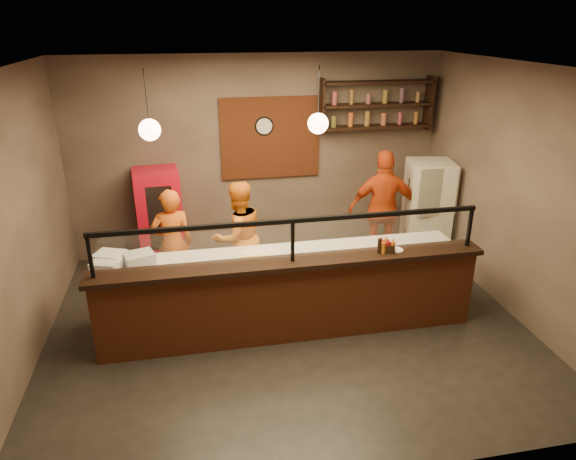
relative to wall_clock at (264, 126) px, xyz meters
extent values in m
plane|color=black|center=(-0.10, -2.46, -2.10)|extent=(6.00, 6.00, 0.00)
plane|color=#352E29|center=(-0.10, -2.46, 1.10)|extent=(6.00, 6.00, 0.00)
plane|color=#746155|center=(-0.10, 0.04, -0.50)|extent=(6.00, 0.00, 6.00)
plane|color=#746155|center=(-3.10, -2.46, -0.50)|extent=(0.00, 5.00, 5.00)
plane|color=#746155|center=(2.90, -2.46, -0.50)|extent=(0.00, 5.00, 5.00)
plane|color=#746155|center=(-0.10, -4.96, -0.50)|extent=(6.00, 0.00, 6.00)
cube|color=brown|center=(0.10, 0.01, -0.20)|extent=(1.60, 0.04, 1.30)
cube|color=brown|center=(-0.10, -2.76, -1.60)|extent=(4.60, 0.25, 1.00)
cube|color=black|center=(-0.10, -2.76, -1.07)|extent=(4.70, 0.37, 0.06)
cube|color=gray|center=(-0.10, -2.26, -1.68)|extent=(4.60, 0.75, 0.85)
cube|color=white|center=(-0.10, -2.26, -1.23)|extent=(4.60, 0.75, 0.05)
cube|color=white|center=(-0.10, -2.76, -0.79)|extent=(4.40, 0.02, 0.50)
cube|color=black|center=(-0.10, -2.76, -0.54)|extent=(4.50, 0.05, 0.05)
cube|color=black|center=(-2.32, -2.76, -0.79)|extent=(0.04, 0.04, 0.50)
cube|color=black|center=(-0.10, -2.76, -0.79)|extent=(0.04, 0.04, 0.50)
cube|color=black|center=(2.12, -2.76, -0.79)|extent=(0.04, 0.04, 0.50)
cube|color=black|center=(1.80, -0.14, -0.05)|extent=(1.80, 0.28, 0.04)
cube|color=black|center=(1.80, -0.14, 0.30)|extent=(1.80, 0.28, 0.04)
cube|color=black|center=(1.80, -0.14, 0.65)|extent=(1.80, 0.28, 0.04)
cube|color=black|center=(0.90, -0.14, 0.30)|extent=(0.04, 0.28, 0.85)
cube|color=black|center=(2.70, -0.14, 0.30)|extent=(0.04, 0.28, 0.85)
cylinder|color=black|center=(0.00, 0.00, 0.00)|extent=(0.30, 0.04, 0.30)
cylinder|color=black|center=(-1.60, -2.26, 0.80)|extent=(0.01, 0.01, 0.60)
sphere|color=#FFBB8C|center=(-1.60, -2.26, 0.45)|extent=(0.24, 0.24, 0.24)
cylinder|color=black|center=(0.30, -2.26, 0.80)|extent=(0.01, 0.01, 0.60)
sphere|color=#FFBB8C|center=(0.30, -2.26, 0.45)|extent=(0.24, 0.24, 0.24)
imported|color=#CF5513|center=(-1.51, -1.38, -1.31)|extent=(0.63, 0.46, 1.58)
imported|color=orange|center=(-0.60, -1.38, -1.29)|extent=(0.97, 0.88, 1.63)
imported|color=#CF4313|center=(1.72, -0.96, -1.17)|extent=(1.14, 0.62, 1.85)
cube|color=beige|center=(2.50, -0.86, -1.29)|extent=(0.78, 0.74, 1.62)
cube|color=red|center=(-1.73, -0.31, -1.32)|extent=(0.73, 0.68, 1.56)
cylinder|color=white|center=(-0.38, -2.17, -1.19)|extent=(0.62, 0.62, 0.01)
cube|color=silver|center=(-1.88, -2.23, -1.12)|extent=(0.41, 0.36, 0.17)
cube|color=white|center=(-2.22, -2.16, -1.11)|extent=(0.42, 0.38, 0.17)
cube|color=silver|center=(-2.25, -2.35, -1.12)|extent=(0.38, 0.34, 0.16)
cylinder|color=yellow|center=(-0.48, -2.33, -1.17)|extent=(0.35, 0.10, 0.06)
cube|color=black|center=(1.07, -2.73, -0.99)|extent=(0.20, 0.17, 0.10)
cylinder|color=black|center=(0.96, -2.76, -0.95)|extent=(0.05, 0.05, 0.19)
cylinder|color=white|center=(1.20, -2.72, -1.03)|extent=(0.19, 0.19, 0.01)
camera|label=1|loc=(-1.19, -8.05, 1.59)|focal=32.00mm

